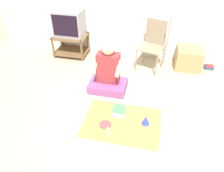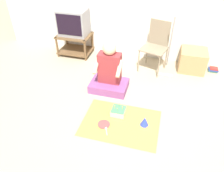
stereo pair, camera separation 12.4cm
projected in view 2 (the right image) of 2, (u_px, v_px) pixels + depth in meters
The scene contains 13 objects.
ground_plane at pixel (125, 133), 2.95m from camera, with size 16.00×16.00×0.00m, color tan.
tv_stand at pixel (75, 42), 4.62m from camera, with size 0.68×0.51×0.44m.
tv at pixel (73, 22), 4.38m from camera, with size 0.57×0.41×0.51m.
folding_chair at pixel (156, 43), 3.99m from camera, with size 0.53×0.51×0.93m.
cardboard_box_stack at pixel (192, 60), 4.14m from camera, with size 0.48×0.46×0.40m.
dust_mop at pixel (168, 58), 3.97m from camera, with size 0.28×0.45×1.12m.
book_pile at pixel (213, 70), 4.17m from camera, with size 0.18×0.14×0.08m.
person_seated at pixel (109, 73), 3.58m from camera, with size 0.62×0.44×0.94m.
party_cloth at pixel (121, 123), 3.11m from camera, with size 1.08×0.78×0.01m.
birthday_cake at pixel (118, 111), 3.22m from camera, with size 0.20×0.20×0.15m.
party_hat_blue at pixel (145, 121), 3.03m from camera, with size 0.12×0.12×0.14m.
paper_plate at pixel (104, 124), 3.07m from camera, with size 0.17×0.17×0.01m.
plastic_spoon_near at pixel (106, 129), 3.00m from camera, with size 0.07×0.14×0.01m.
Camera 2 is at (0.35, -1.96, 2.27)m, focal length 35.00 mm.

